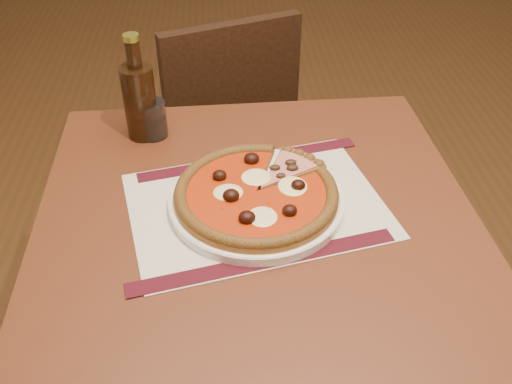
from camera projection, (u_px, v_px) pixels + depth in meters
table at (257, 251)px, 1.11m from camera, size 0.82×0.82×0.75m
chair_far at (222, 124)px, 1.78m from camera, size 0.52×0.52×0.85m
placemat at (256, 205)px, 1.06m from camera, size 0.52×0.42×0.00m
plate at (256, 201)px, 1.05m from camera, size 0.32×0.32×0.02m
pizza at (256, 193)px, 1.04m from camera, size 0.30×0.30×0.04m
ham_slice at (292, 167)px, 1.11m from camera, size 0.13×0.14×0.02m
water_glass at (151, 119)px, 1.22m from camera, size 0.08×0.08×0.08m
bottle at (140, 98)px, 1.19m from camera, size 0.07×0.07×0.23m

